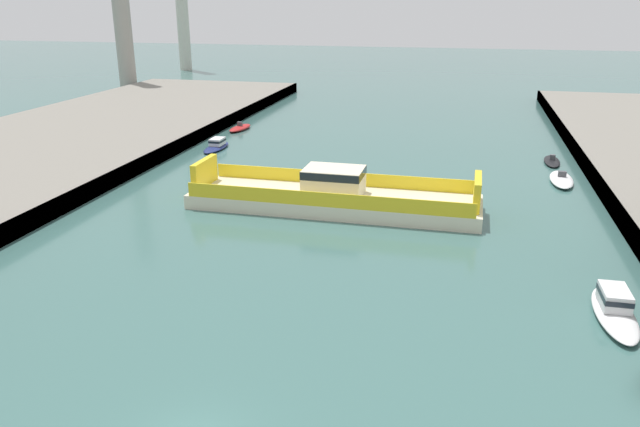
% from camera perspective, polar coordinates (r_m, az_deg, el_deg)
% --- Properties ---
extents(chain_ferry, '(22.86, 6.34, 3.30)m').
position_cam_1_polar(chain_ferry, '(48.48, 1.27, 1.62)').
color(chain_ferry, beige).
rests_on(chain_ferry, ground).
extents(moored_boat_near_left, '(1.84, 5.62, 1.15)m').
position_cam_1_polar(moored_boat_near_left, '(69.30, -9.54, 6.26)').
color(moored_boat_near_left, navy).
rests_on(moored_boat_near_left, ground).
extents(moored_boat_mid_left, '(1.67, 4.99, 0.85)m').
position_cam_1_polar(moored_boat_mid_left, '(66.66, 20.66, 4.56)').
color(moored_boat_mid_left, black).
rests_on(moored_boat_mid_left, ground).
extents(moored_boat_far_left, '(2.03, 6.40, 1.46)m').
position_cam_1_polar(moored_boat_far_left, '(35.79, 25.59, -7.87)').
color(moored_boat_far_left, white).
rests_on(moored_boat_far_left, ground).
extents(moored_boat_far_right, '(2.18, 5.05, 1.05)m').
position_cam_1_polar(moored_boat_far_right, '(79.06, -7.41, 7.87)').
color(moored_boat_far_right, red).
rests_on(moored_boat_far_right, ground).
extents(moored_boat_upstream_a, '(2.15, 5.99, 1.04)m').
position_cam_1_polar(moored_boat_upstream_a, '(59.80, 21.43, 2.96)').
color(moored_boat_upstream_a, white).
rests_on(moored_boat_upstream_a, ground).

